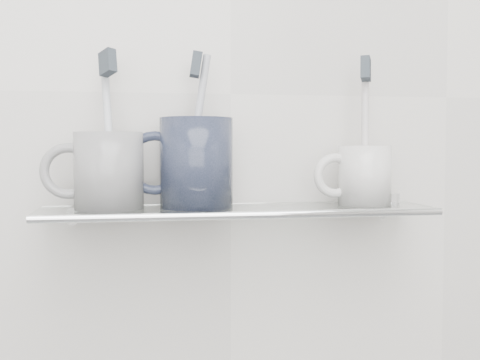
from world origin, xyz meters
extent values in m
plane|color=beige|center=(0.00, 1.10, 1.25)|extent=(2.50, 0.00, 2.50)
cube|color=silver|center=(0.00, 1.04, 1.10)|extent=(0.50, 0.12, 0.01)
cylinder|color=silver|center=(0.00, 0.98, 1.10)|extent=(0.50, 0.01, 0.01)
cylinder|color=silver|center=(-0.21, 1.09, 1.09)|extent=(0.02, 0.03, 0.02)
cylinder|color=silver|center=(0.21, 1.09, 1.09)|extent=(0.02, 0.03, 0.02)
cylinder|color=white|center=(-0.16, 1.04, 1.15)|extent=(0.11, 0.11, 0.10)
torus|color=white|center=(-0.21, 1.04, 1.15)|extent=(0.07, 0.01, 0.07)
cylinder|color=silver|center=(-0.16, 1.04, 1.20)|extent=(0.03, 0.07, 0.19)
cube|color=#2E353C|center=(-0.16, 1.04, 1.28)|extent=(0.02, 0.03, 0.04)
cylinder|color=black|center=(-0.05, 1.04, 1.16)|extent=(0.12, 0.12, 0.11)
torus|color=black|center=(-0.11, 1.04, 1.16)|extent=(0.08, 0.01, 0.08)
cylinder|color=#A1A4B0|center=(-0.05, 1.04, 1.20)|extent=(0.04, 0.02, 0.19)
cube|color=#2E353C|center=(-0.05, 1.04, 1.28)|extent=(0.02, 0.02, 0.03)
cylinder|color=white|center=(0.17, 1.04, 1.14)|extent=(0.08, 0.08, 0.08)
torus|color=white|center=(0.13, 1.04, 1.14)|extent=(0.06, 0.01, 0.06)
cylinder|color=beige|center=(0.17, 1.04, 1.20)|extent=(0.02, 0.04, 0.19)
cube|color=#2E353C|center=(0.17, 1.04, 1.28)|extent=(0.02, 0.03, 0.03)
cylinder|color=silver|center=(0.20, 1.04, 1.11)|extent=(0.04, 0.04, 0.02)
camera|label=1|loc=(-0.13, 0.28, 1.18)|focal=45.00mm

